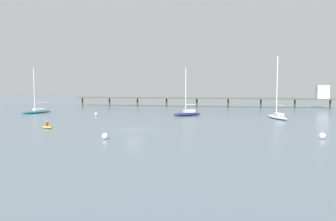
{
  "coord_description": "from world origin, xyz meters",
  "views": [
    {
      "loc": [
        16.72,
        -45.2,
        6.43
      ],
      "look_at": [
        0.0,
        20.32,
        1.5
      ],
      "focal_mm": 34.43,
      "sensor_mm": 36.0,
      "label": 1
    }
  ],
  "objects_px": {
    "sailboat_white": "(277,115)",
    "mooring_buoy_inner": "(105,136)",
    "pier": "(233,97)",
    "sailboat_navy": "(187,113)",
    "dinghy_yellow": "(47,127)",
    "mooring_buoy_far": "(322,136)",
    "mooring_buoy_outer": "(96,114)",
    "sailboat_teal": "(37,111)"
  },
  "relations": [
    {
      "from": "sailboat_teal",
      "to": "mooring_buoy_outer",
      "type": "distance_m",
      "value": 17.24
    },
    {
      "from": "dinghy_yellow",
      "to": "sailboat_white",
      "type": "bearing_deg",
      "value": 34.65
    },
    {
      "from": "sailboat_white",
      "to": "mooring_buoy_inner",
      "type": "distance_m",
      "value": 39.77
    },
    {
      "from": "pier",
      "to": "sailboat_teal",
      "type": "xyz_separation_m",
      "value": [
        -45.51,
        -35.3,
        -2.74
      ]
    },
    {
      "from": "mooring_buoy_inner",
      "to": "sailboat_teal",
      "type": "bearing_deg",
      "value": 136.18
    },
    {
      "from": "sailboat_white",
      "to": "sailboat_teal",
      "type": "xyz_separation_m",
      "value": [
        -56.32,
        -0.41,
        -0.05
      ]
    },
    {
      "from": "pier",
      "to": "dinghy_yellow",
      "type": "height_order",
      "value": "pier"
    },
    {
      "from": "sailboat_white",
      "to": "sailboat_navy",
      "type": "distance_m",
      "value": 19.04
    },
    {
      "from": "dinghy_yellow",
      "to": "mooring_buoy_inner",
      "type": "bearing_deg",
      "value": -29.35
    },
    {
      "from": "sailboat_white",
      "to": "mooring_buoy_far",
      "type": "height_order",
      "value": "sailboat_white"
    },
    {
      "from": "mooring_buoy_outer",
      "to": "mooring_buoy_inner",
      "type": "bearing_deg",
      "value": -61.29
    },
    {
      "from": "mooring_buoy_far",
      "to": "mooring_buoy_outer",
      "type": "relative_size",
      "value": 1.23
    },
    {
      "from": "pier",
      "to": "mooring_buoy_far",
      "type": "xyz_separation_m",
      "value": [
        14.13,
        -60.69,
        -3.0
      ]
    },
    {
      "from": "sailboat_white",
      "to": "pier",
      "type": "bearing_deg",
      "value": 107.21
    },
    {
      "from": "dinghy_yellow",
      "to": "pier",
      "type": "bearing_deg",
      "value": 67.02
    },
    {
      "from": "sailboat_white",
      "to": "mooring_buoy_far",
      "type": "relative_size",
      "value": 15.99
    },
    {
      "from": "sailboat_teal",
      "to": "mooring_buoy_inner",
      "type": "height_order",
      "value": "sailboat_teal"
    },
    {
      "from": "mooring_buoy_inner",
      "to": "mooring_buoy_far",
      "type": "distance_m",
      "value": 26.98
    },
    {
      "from": "pier",
      "to": "sailboat_navy",
      "type": "xyz_separation_m",
      "value": [
        -8.16,
        -33.3,
        -2.71
      ]
    },
    {
      "from": "sailboat_navy",
      "to": "sailboat_teal",
      "type": "xyz_separation_m",
      "value": [
        -37.35,
        -2.0,
        -0.03
      ]
    },
    {
      "from": "pier",
      "to": "sailboat_navy",
      "type": "distance_m",
      "value": 34.4
    },
    {
      "from": "mooring_buoy_inner",
      "to": "mooring_buoy_outer",
      "type": "xyz_separation_m",
      "value": [
        -16.44,
        30.01,
        -0.06
      ]
    },
    {
      "from": "pier",
      "to": "sailboat_teal",
      "type": "height_order",
      "value": "sailboat_teal"
    },
    {
      "from": "sailboat_navy",
      "to": "sailboat_white",
      "type": "bearing_deg",
      "value": -4.8
    },
    {
      "from": "pier",
      "to": "sailboat_white",
      "type": "xyz_separation_m",
      "value": [
        10.81,
        -34.9,
        -2.69
      ]
    },
    {
      "from": "mooring_buoy_far",
      "to": "mooring_buoy_outer",
      "type": "bearing_deg",
      "value": 151.38
    },
    {
      "from": "pier",
      "to": "mooring_buoy_far",
      "type": "height_order",
      "value": "pier"
    },
    {
      "from": "sailboat_navy",
      "to": "mooring_buoy_outer",
      "type": "relative_size",
      "value": 16.38
    },
    {
      "from": "pier",
      "to": "sailboat_navy",
      "type": "relative_size",
      "value": 7.71
    },
    {
      "from": "sailboat_teal",
      "to": "dinghy_yellow",
      "type": "xyz_separation_m",
      "value": [
        20.1,
        -24.63,
        -0.44
      ]
    },
    {
      "from": "pier",
      "to": "dinghy_yellow",
      "type": "xyz_separation_m",
      "value": [
        -25.42,
        -59.93,
        -3.18
      ]
    },
    {
      "from": "sailboat_white",
      "to": "mooring_buoy_inner",
      "type": "xyz_separation_m",
      "value": [
        -22.79,
        -32.59,
        -0.32
      ]
    },
    {
      "from": "mooring_buoy_outer",
      "to": "dinghy_yellow",
      "type": "bearing_deg",
      "value": -82.39
    },
    {
      "from": "pier",
      "to": "sailboat_navy",
      "type": "bearing_deg",
      "value": -103.77
    },
    {
      "from": "pier",
      "to": "sailboat_white",
      "type": "bearing_deg",
      "value": -72.79
    },
    {
      "from": "sailboat_teal",
      "to": "dinghy_yellow",
      "type": "distance_m",
      "value": 31.79
    },
    {
      "from": "dinghy_yellow",
      "to": "mooring_buoy_inner",
      "type": "height_order",
      "value": "dinghy_yellow"
    },
    {
      "from": "sailboat_white",
      "to": "dinghy_yellow",
      "type": "xyz_separation_m",
      "value": [
        -36.23,
        -25.03,
        -0.49
      ]
    },
    {
      "from": "sailboat_teal",
      "to": "mooring_buoy_outer",
      "type": "relative_size",
      "value": 17.06
    },
    {
      "from": "sailboat_navy",
      "to": "mooring_buoy_outer",
      "type": "xyz_separation_m",
      "value": [
        -20.25,
        -4.17,
        -0.36
      ]
    },
    {
      "from": "sailboat_teal",
      "to": "mooring_buoy_outer",
      "type": "bearing_deg",
      "value": -7.24
    },
    {
      "from": "sailboat_teal",
      "to": "dinghy_yellow",
      "type": "height_order",
      "value": "sailboat_teal"
    }
  ]
}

